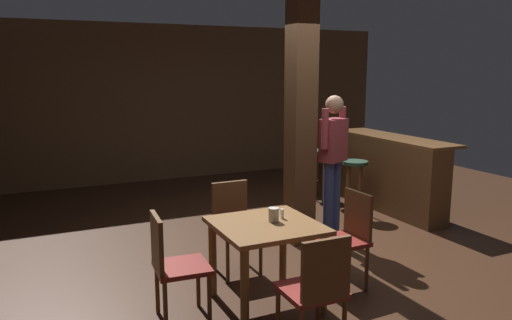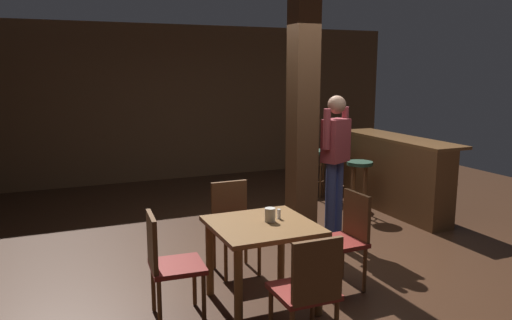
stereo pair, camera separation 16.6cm
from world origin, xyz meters
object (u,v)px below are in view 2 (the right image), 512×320
at_px(chair_east, 346,235).
at_px(bar_stool_near, 359,175).
at_px(chair_north, 233,222).
at_px(bar_counter, 392,174).
at_px(standing_person, 335,157).
at_px(chair_south, 309,288).
at_px(salt_shaker, 279,214).
at_px(dining_table, 262,239).
at_px(bar_stool_mid, 336,165).
at_px(bar_stool_far, 317,161).
at_px(chair_west, 167,261).
at_px(napkin_cup, 270,215).

height_order(chair_east, bar_stool_near, chair_east).
relative_size(chair_east, bar_stool_near, 1.18).
relative_size(chair_north, bar_counter, 0.42).
distance_m(standing_person, bar_counter, 1.67).
distance_m(chair_south, salt_shaker, 0.97).
bearing_deg(chair_east, chair_south, -135.40).
relative_size(dining_table, chair_north, 0.96).
bearing_deg(dining_table, salt_shaker, 19.83).
relative_size(bar_stool_mid, bar_stool_far, 1.02).
bearing_deg(chair_west, napkin_cup, -1.48).
height_order(chair_east, bar_stool_mid, chair_east).
distance_m(bar_counter, bar_stool_far, 1.28).
distance_m(bar_stool_near, bar_stool_mid, 0.69).
bearing_deg(dining_table, bar_stool_near, 39.77).
bearing_deg(standing_person, bar_stool_near, 40.74).
bearing_deg(bar_stool_near, chair_west, -148.84).
bearing_deg(chair_south, standing_person, 54.00).
bearing_deg(bar_stool_mid, chair_east, -120.50).
height_order(chair_south, standing_person, standing_person).
relative_size(chair_south, napkin_cup, 7.45).
bearing_deg(chair_east, bar_stool_mid, 59.50).
distance_m(chair_east, napkin_cup, 0.82).
relative_size(bar_counter, bar_stool_far, 2.86).
height_order(salt_shaker, bar_stool_far, salt_shaker).
xyz_separation_m(chair_west, standing_person, (2.27, 1.15, 0.50)).
xyz_separation_m(dining_table, standing_person, (1.46, 1.19, 0.41)).
xyz_separation_m(napkin_cup, standing_person, (1.38, 1.17, 0.21)).
height_order(chair_east, salt_shaker, chair_east).
bearing_deg(bar_stool_near, bar_stool_far, 91.00).
distance_m(chair_west, chair_south, 1.19).
relative_size(chair_west, bar_stool_near, 1.18).
relative_size(dining_table, bar_stool_mid, 1.13).
height_order(chair_south, bar_stool_near, chair_south).
relative_size(chair_east, bar_stool_far, 1.19).
relative_size(chair_west, chair_south, 1.00).
bearing_deg(bar_stool_far, bar_stool_near, -89.00).
xyz_separation_m(bar_counter, bar_stool_mid, (-0.49, 0.70, 0.04)).
bearing_deg(salt_shaker, bar_stool_far, 54.76).
height_order(chair_south, napkin_cup, chair_south).
bearing_deg(salt_shaker, bar_stool_mid, 49.35).
bearing_deg(bar_counter, chair_west, -152.84).
xyz_separation_m(napkin_cup, bar_stool_near, (2.26, 1.93, -0.22)).
height_order(dining_table, salt_shaker, salt_shaker).
relative_size(chair_south, bar_stool_far, 1.19).
xyz_separation_m(chair_west, bar_stool_near, (3.15, 1.91, 0.06)).
distance_m(napkin_cup, bar_stool_mid, 3.50).
height_order(napkin_cup, bar_stool_far, napkin_cup).
distance_m(dining_table, bar_stool_far, 3.86).
height_order(standing_person, bar_counter, standing_person).
distance_m(dining_table, chair_east, 0.85).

